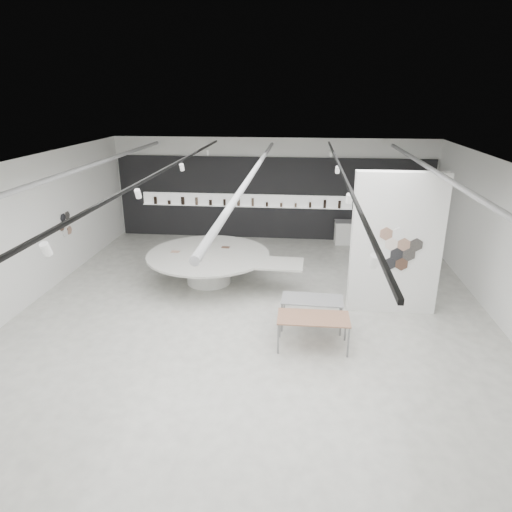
# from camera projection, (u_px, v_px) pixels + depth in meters

# --- Properties ---
(room) EXTENTS (12.02, 14.02, 3.82)m
(room) POSITION_uv_depth(u_px,v_px,m) (248.00, 241.00, 10.64)
(room) COLOR beige
(room) RESTS_ON ground
(back_wall_display) EXTENTS (11.80, 0.27, 3.10)m
(back_wall_display) POSITION_uv_depth(u_px,v_px,m) (270.00, 199.00, 17.31)
(back_wall_display) COLOR black
(back_wall_display) RESTS_ON ground
(partition_column) EXTENTS (2.20, 0.38, 3.60)m
(partition_column) POSITION_uv_depth(u_px,v_px,m) (396.00, 244.00, 11.32)
(partition_column) COLOR white
(partition_column) RESTS_ON ground
(display_island) EXTENTS (4.65, 3.71, 0.92)m
(display_island) POSITION_uv_depth(u_px,v_px,m) (211.00, 264.00, 13.43)
(display_island) COLOR white
(display_island) RESTS_ON ground
(sample_table_wood) EXTENTS (1.57, 0.79, 0.73)m
(sample_table_wood) POSITION_uv_depth(u_px,v_px,m) (313.00, 319.00, 9.95)
(sample_table_wood) COLOR #90634A
(sample_table_wood) RESTS_ON ground
(sample_table_stone) EXTENTS (1.48, 0.79, 0.75)m
(sample_table_stone) POSITION_uv_depth(u_px,v_px,m) (312.00, 301.00, 10.81)
(sample_table_stone) COLOR gray
(sample_table_stone) RESTS_ON ground
(kitchen_counter) EXTENTS (1.54, 0.65, 1.20)m
(kitchen_counter) POSITION_uv_depth(u_px,v_px,m) (355.00, 232.00, 16.97)
(kitchen_counter) COLOR white
(kitchen_counter) RESTS_ON ground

